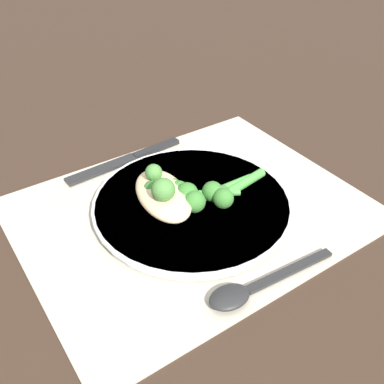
{
  "coord_description": "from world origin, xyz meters",
  "views": [
    {
      "loc": [
        -0.27,
        -0.39,
        0.39
      ],
      "look_at": [
        0.0,
        0.0,
        0.03
      ],
      "focal_mm": 42.0,
      "sensor_mm": 36.0,
      "label": 1
    }
  ],
  "objects_px": {
    "chicken_fillet": "(163,195)",
    "broccoli_stalk_front": "(224,192)",
    "plate": "(192,204)",
    "knife": "(127,159)",
    "broccoli_stalk_left": "(197,196)",
    "spoon": "(244,291)",
    "broccoli_stalk_right": "(165,195)",
    "broccoli_stalk_rear": "(182,190)"
  },
  "relations": [
    {
      "from": "knife",
      "to": "plate",
      "type": "bearing_deg",
      "value": -177.07
    },
    {
      "from": "broccoli_stalk_right",
      "to": "knife",
      "type": "xyz_separation_m",
      "value": [
        0.02,
        0.14,
        -0.02
      ]
    },
    {
      "from": "plate",
      "to": "broccoli_stalk_front",
      "type": "distance_m",
      "value": 0.05
    },
    {
      "from": "broccoli_stalk_front",
      "to": "knife",
      "type": "relative_size",
      "value": 0.54
    },
    {
      "from": "plate",
      "to": "chicken_fillet",
      "type": "height_order",
      "value": "chicken_fillet"
    },
    {
      "from": "plate",
      "to": "broccoli_stalk_front",
      "type": "relative_size",
      "value": 2.5
    },
    {
      "from": "broccoli_stalk_front",
      "to": "knife",
      "type": "bearing_deg",
      "value": 7.68
    },
    {
      "from": "broccoli_stalk_left",
      "to": "knife",
      "type": "relative_size",
      "value": 0.59
    },
    {
      "from": "broccoli_stalk_left",
      "to": "spoon",
      "type": "relative_size",
      "value": 0.69
    },
    {
      "from": "broccoli_stalk_front",
      "to": "spoon",
      "type": "xyz_separation_m",
      "value": [
        -0.07,
        -0.13,
        -0.02
      ]
    },
    {
      "from": "broccoli_stalk_front",
      "to": "knife",
      "type": "xyz_separation_m",
      "value": [
        -0.05,
        0.18,
        -0.02
      ]
    },
    {
      "from": "broccoli_stalk_rear",
      "to": "broccoli_stalk_left",
      "type": "xyz_separation_m",
      "value": [
        0.01,
        -0.02,
        0.0
      ]
    },
    {
      "from": "knife",
      "to": "spoon",
      "type": "height_order",
      "value": "spoon"
    },
    {
      "from": "plate",
      "to": "knife",
      "type": "bearing_deg",
      "value": 96.08
    },
    {
      "from": "plate",
      "to": "broccoli_stalk_rear",
      "type": "relative_size",
      "value": 3.02
    },
    {
      "from": "chicken_fillet",
      "to": "spoon",
      "type": "height_order",
      "value": "chicken_fillet"
    },
    {
      "from": "knife",
      "to": "broccoli_stalk_right",
      "type": "bearing_deg",
      "value": 170.63
    },
    {
      "from": "broccoli_stalk_rear",
      "to": "spoon",
      "type": "distance_m",
      "value": 0.17
    },
    {
      "from": "broccoli_stalk_left",
      "to": "broccoli_stalk_front",
      "type": "relative_size",
      "value": 1.1
    },
    {
      "from": "broccoli_stalk_rear",
      "to": "broccoli_stalk_front",
      "type": "distance_m",
      "value": 0.06
    },
    {
      "from": "plate",
      "to": "broccoli_stalk_right",
      "type": "distance_m",
      "value": 0.04
    },
    {
      "from": "spoon",
      "to": "broccoli_stalk_right",
      "type": "bearing_deg",
      "value": 2.95
    },
    {
      "from": "broccoli_stalk_right",
      "to": "broccoli_stalk_front",
      "type": "distance_m",
      "value": 0.08
    },
    {
      "from": "broccoli_stalk_rear",
      "to": "broccoli_stalk_left",
      "type": "bearing_deg",
      "value": -132.91
    },
    {
      "from": "knife",
      "to": "broccoli_stalk_left",
      "type": "bearing_deg",
      "value": -176.4
    },
    {
      "from": "chicken_fillet",
      "to": "broccoli_stalk_left",
      "type": "distance_m",
      "value": 0.05
    },
    {
      "from": "broccoli_stalk_front",
      "to": "plate",
      "type": "bearing_deg",
      "value": 51.2
    },
    {
      "from": "spoon",
      "to": "plate",
      "type": "bearing_deg",
      "value": -8.87
    },
    {
      "from": "broccoli_stalk_right",
      "to": "broccoli_stalk_rear",
      "type": "xyz_separation_m",
      "value": [
        0.03,
        -0.0,
        -0.0
      ]
    },
    {
      "from": "broccoli_stalk_left",
      "to": "spoon",
      "type": "xyz_separation_m",
      "value": [
        -0.04,
        -0.15,
        -0.02
      ]
    },
    {
      "from": "broccoli_stalk_right",
      "to": "broccoli_stalk_rear",
      "type": "relative_size",
      "value": 1.23
    },
    {
      "from": "plate",
      "to": "knife",
      "type": "distance_m",
      "value": 0.16
    },
    {
      "from": "broccoli_stalk_right",
      "to": "chicken_fillet",
      "type": "bearing_deg",
      "value": 90.18
    },
    {
      "from": "plate",
      "to": "broccoli_stalk_rear",
      "type": "distance_m",
      "value": 0.02
    },
    {
      "from": "chicken_fillet",
      "to": "knife",
      "type": "relative_size",
      "value": 0.64
    },
    {
      "from": "broccoli_stalk_right",
      "to": "broccoli_stalk_left",
      "type": "distance_m",
      "value": 0.04
    },
    {
      "from": "chicken_fillet",
      "to": "broccoli_stalk_front",
      "type": "relative_size",
      "value": 1.2
    },
    {
      "from": "broccoli_stalk_left",
      "to": "knife",
      "type": "bearing_deg",
      "value": 7.67
    },
    {
      "from": "plate",
      "to": "broccoli_stalk_rear",
      "type": "bearing_deg",
      "value": 106.27
    },
    {
      "from": "broccoli_stalk_right",
      "to": "knife",
      "type": "height_order",
      "value": "broccoli_stalk_right"
    },
    {
      "from": "chicken_fillet",
      "to": "knife",
      "type": "bearing_deg",
      "value": 82.8
    },
    {
      "from": "broccoli_stalk_front",
      "to": "spoon",
      "type": "distance_m",
      "value": 0.15
    }
  ]
}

